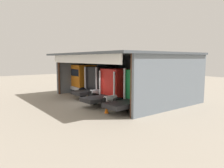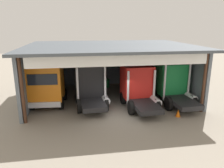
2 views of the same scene
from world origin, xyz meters
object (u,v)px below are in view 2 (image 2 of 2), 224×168
at_px(oil_drum, 107,83).
at_px(traffic_cone, 178,113).
at_px(truck_black_left_bay, 90,85).
at_px(truck_orange_yard_outside, 47,85).
at_px(tool_cart, 98,82).
at_px(truck_red_right_bay, 138,86).
at_px(truck_green_center_left_bay, 172,83).

distance_m(oil_drum, traffic_cone, 9.62).
distance_m(truck_black_left_bay, oil_drum, 5.84).
relative_size(truck_black_left_bay, oil_drum, 5.23).
xyz_separation_m(truck_orange_yard_outside, traffic_cone, (9.79, -3.68, -1.61)).
relative_size(oil_drum, tool_cart, 0.90).
bearing_deg(truck_red_right_bay, traffic_cone, -49.82).
relative_size(truck_green_center_left_bay, tool_cart, 5.11).
relative_size(oil_drum, traffic_cone, 1.61).
height_order(truck_orange_yard_outside, truck_black_left_bay, truck_orange_yard_outside).
bearing_deg(truck_black_left_bay, truck_orange_yard_outside, 171.42).
distance_m(truck_red_right_bay, tool_cart, 7.28).
bearing_deg(truck_black_left_bay, truck_green_center_left_bay, -6.43).
bearing_deg(tool_cart, oil_drum, -31.87).
bearing_deg(truck_green_center_left_bay, traffic_cone, -107.16).
height_order(tool_cart, traffic_cone, tool_cart).
bearing_deg(oil_drum, tool_cart, 148.13).
relative_size(truck_orange_yard_outside, truck_green_center_left_bay, 0.91).
bearing_deg(truck_green_center_left_bay, truck_orange_yard_outside, 173.51).
xyz_separation_m(truck_red_right_bay, traffic_cone, (2.39, -2.56, -1.46)).
bearing_deg(truck_black_left_bay, oil_drum, 65.10).
distance_m(truck_orange_yard_outside, truck_green_center_left_bay, 10.58).
relative_size(truck_red_right_bay, oil_drum, 5.41).
bearing_deg(tool_cart, traffic_cone, -61.10).
xyz_separation_m(truck_red_right_bay, tool_cart, (-2.69, 6.65, -1.24)).
relative_size(truck_orange_yard_outside, oil_drum, 5.18).
bearing_deg(oil_drum, truck_black_left_bay, -111.38).
xyz_separation_m(truck_red_right_bay, oil_drum, (-1.80, 6.10, -1.29)).
distance_m(truck_red_right_bay, traffic_cone, 3.80).
bearing_deg(truck_orange_yard_outside, truck_red_right_bay, 174.83).
bearing_deg(truck_green_center_left_bay, tool_cart, 130.51).
distance_m(tool_cart, traffic_cone, 10.52).
xyz_separation_m(truck_black_left_bay, oil_drum, (2.07, 5.29, -1.37)).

